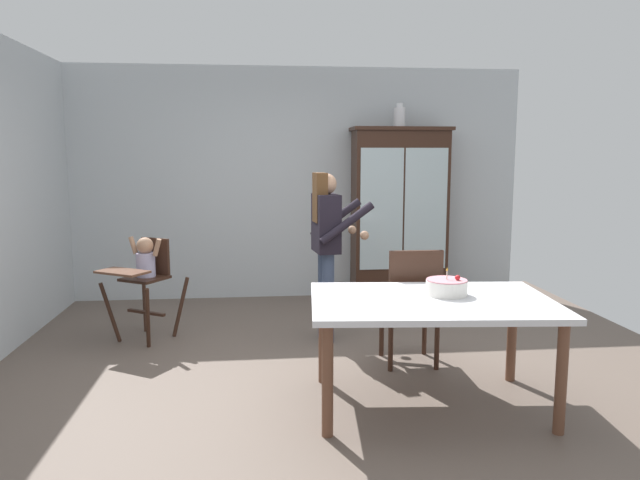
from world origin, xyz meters
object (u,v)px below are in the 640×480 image
at_px(china_cabinet, 399,214).
at_px(high_chair_with_toddler, 145,269).
at_px(birthday_cake, 447,287).
at_px(ceramic_vase, 399,117).
at_px(dining_chair_far_side, 412,299).
at_px(adult_person, 327,235).
at_px(dining_table, 431,311).

distance_m(china_cabinet, high_chair_with_toddler, 3.01).
relative_size(high_chair_with_toddler, birthday_cake, 3.39).
xyz_separation_m(high_chair_with_toddler, birthday_cake, (2.30, -1.61, 0.14)).
height_order(high_chair_with_toddler, birthday_cake, high_chair_with_toddler).
height_order(ceramic_vase, birthday_cake, ceramic_vase).
xyz_separation_m(china_cabinet, dining_chair_far_side, (-0.44, -2.29, -0.45)).
distance_m(china_cabinet, ceramic_vase, 1.11).
xyz_separation_m(high_chair_with_toddler, adult_person, (1.65, -0.19, 0.31)).
xyz_separation_m(ceramic_vase, dining_table, (-0.49, -3.03, -1.47)).
bearing_deg(birthday_cake, china_cabinet, 82.70).
relative_size(china_cabinet, dining_table, 1.20).
height_order(birthday_cake, dining_chair_far_side, dining_chair_far_side).
bearing_deg(dining_chair_far_side, ceramic_vase, -99.56).
relative_size(ceramic_vase, dining_chair_far_side, 0.28).
distance_m(high_chair_with_toddler, adult_person, 1.69).
bearing_deg(dining_chair_far_side, china_cabinet, -99.98).
distance_m(china_cabinet, adult_person, 1.83).
height_order(ceramic_vase, high_chair_with_toddler, ceramic_vase).
bearing_deg(ceramic_vase, dining_chair_far_side, -100.44).
bearing_deg(adult_person, birthday_cake, -161.69).
bearing_deg(dining_chair_far_side, adult_person, -51.80).
bearing_deg(birthday_cake, high_chair_with_toddler, 145.05).
bearing_deg(dining_table, dining_chair_far_side, 84.69).
bearing_deg(china_cabinet, dining_chair_far_side, -100.86).
xyz_separation_m(high_chair_with_toddler, dining_table, (2.17, -1.70, 0.00)).
bearing_deg(dining_table, china_cabinet, 80.48).
relative_size(adult_person, birthday_cake, 5.47).
xyz_separation_m(dining_table, birthday_cake, (0.13, 0.10, 0.14)).
relative_size(china_cabinet, birthday_cake, 7.15).
bearing_deg(high_chair_with_toddler, dining_table, -5.97).
height_order(china_cabinet, high_chair_with_toddler, china_cabinet).
xyz_separation_m(ceramic_vase, high_chair_with_toddler, (-2.66, -1.33, -1.47)).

